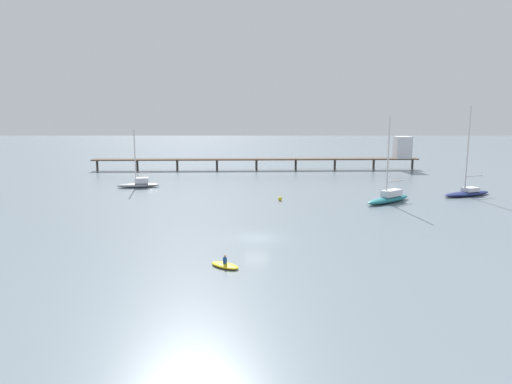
{
  "coord_description": "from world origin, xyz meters",
  "views": [
    {
      "loc": [
        -0.1,
        -50.51,
        13.86
      ],
      "look_at": [
        0.0,
        20.5,
        1.5
      ],
      "focal_mm": 33.73,
      "sensor_mm": 36.0,
      "label": 1
    }
  ],
  "objects": [
    {
      "name": "ground_plane",
      "position": [
        0.0,
        0.0,
        0.0
      ],
      "size": [
        400.0,
        400.0,
        0.0
      ],
      "primitive_type": "plane",
      "color": "slate"
    },
    {
      "name": "pier",
      "position": [
        15.73,
        59.07,
        3.64
      ],
      "size": [
        74.1,
        5.53,
        7.56
      ],
      "color": "brown",
      "rests_on": "ground_plane"
    },
    {
      "name": "sailboat_gray",
      "position": [
        -20.94,
        33.92,
        0.7
      ],
      "size": [
        7.74,
        3.38,
        10.3
      ],
      "color": "gray",
      "rests_on": "ground_plane"
    },
    {
      "name": "sailboat_navy",
      "position": [
        33.94,
        25.64,
        0.72
      ],
      "size": [
        9.5,
        6.03,
        14.32
      ],
      "color": "navy",
      "rests_on": "ground_plane"
    },
    {
      "name": "sailboat_teal",
      "position": [
        19.76,
        20.04,
        0.83
      ],
      "size": [
        8.74,
        7.69,
        12.89
      ],
      "color": "#1E727A",
      "rests_on": "ground_plane"
    },
    {
      "name": "dinghy_yellow",
      "position": [
        -2.85,
        -9.76,
        0.21
      ],
      "size": [
        3.14,
        2.86,
        1.14
      ],
      "color": "yellow",
      "rests_on": "ground_plane"
    },
    {
      "name": "mooring_buoy_far",
      "position": [
        3.57,
        21.37,
        0.31
      ],
      "size": [
        0.62,
        0.62,
        0.62
      ],
      "primitive_type": "sphere",
      "color": "yellow",
      "rests_on": "ground_plane"
    }
  ]
}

